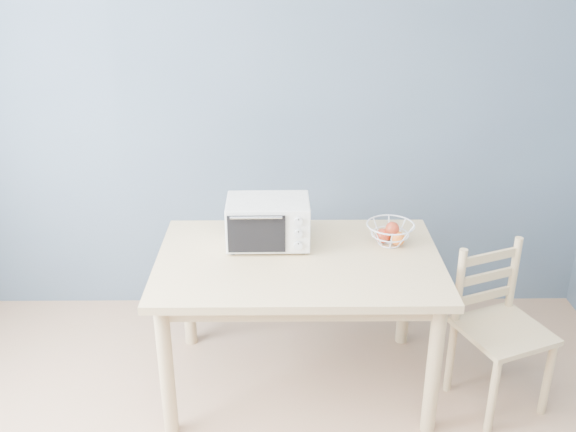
{
  "coord_description": "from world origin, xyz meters",
  "views": [
    {
      "loc": [
        0.13,
        -1.38,
        2.22
      ],
      "look_at": [
        0.15,
        1.52,
        0.93
      ],
      "focal_mm": 40.0,
      "sensor_mm": 36.0,
      "label": 1
    }
  ],
  "objects_px": {
    "dining_table": "(299,276)",
    "fruit_basket": "(390,233)",
    "toaster_oven": "(265,222)",
    "dining_chair": "(498,330)"
  },
  "relations": [
    {
      "from": "dining_table",
      "to": "dining_chair",
      "type": "height_order",
      "value": "dining_chair"
    },
    {
      "from": "toaster_oven",
      "to": "dining_chair",
      "type": "xyz_separation_m",
      "value": [
        1.16,
        -0.28,
        -0.47
      ]
    },
    {
      "from": "toaster_oven",
      "to": "dining_table",
      "type": "bearing_deg",
      "value": -42.13
    },
    {
      "from": "dining_table",
      "to": "dining_chair",
      "type": "bearing_deg",
      "value": -7.48
    },
    {
      "from": "toaster_oven",
      "to": "fruit_basket",
      "type": "xyz_separation_m",
      "value": [
        0.64,
        0.0,
        -0.07
      ]
    },
    {
      "from": "dining_table",
      "to": "dining_chair",
      "type": "relative_size",
      "value": 1.69
    },
    {
      "from": "dining_table",
      "to": "toaster_oven",
      "type": "height_order",
      "value": "toaster_oven"
    },
    {
      "from": "dining_table",
      "to": "dining_chair",
      "type": "xyz_separation_m",
      "value": [
        0.99,
        -0.13,
        -0.24
      ]
    },
    {
      "from": "fruit_basket",
      "to": "dining_table",
      "type": "bearing_deg",
      "value": -162.13
    },
    {
      "from": "dining_table",
      "to": "fruit_basket",
      "type": "relative_size",
      "value": 5.27
    }
  ]
}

